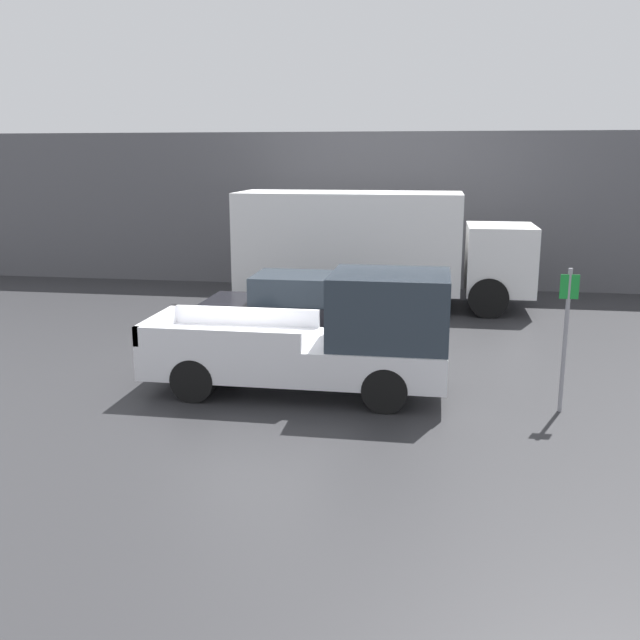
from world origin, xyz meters
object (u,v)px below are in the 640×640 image
pickup_truck (330,338)px  delivery_truck (373,244)px  parking_sign (566,332)px  car (305,307)px

pickup_truck → delivery_truck: delivery_truck is taller
parking_sign → pickup_truck: bearing=175.0°
pickup_truck → parking_sign: bearing=-5.0°
delivery_truck → parking_sign: 9.15m
pickup_truck → parking_sign: 4.02m
car → parking_sign: (5.11, -4.00, 0.58)m
car → parking_sign: bearing=-38.1°
pickup_truck → delivery_truck: 7.94m
delivery_truck → parking_sign: delivery_truck is taller
delivery_truck → car: bearing=-105.4°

